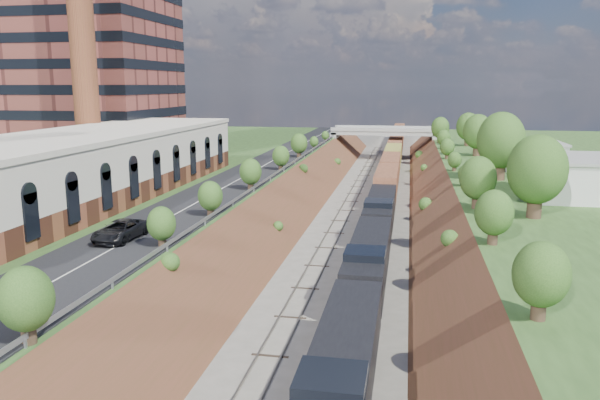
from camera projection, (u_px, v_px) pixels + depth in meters
The scene contains 16 objects.
platform_left at pixel (128, 189), 81.93m from camera, with size 44.00×180.00×5.00m, color #304C1F.
embankment_left at pixel (281, 213), 78.47m from camera, with size 7.07×180.00×7.07m, color brown.
embankment_right at pixel (449, 220), 74.52m from camera, with size 7.07×180.00×7.07m, color brown.
rail_left_track at pixel (343, 215), 76.94m from camera, with size 1.58×180.00×0.18m, color gray.
rail_right_track at pixel (383, 216), 76.01m from camera, with size 1.58×180.00×0.18m, color gray.
road at pixel (248, 175), 78.30m from camera, with size 8.00×180.00×0.10m, color black.
guardrail at pixel (277, 172), 77.28m from camera, with size 0.10×171.00×0.70m.
commercial_building at pixel (68, 170), 58.65m from camera, with size 14.30×62.30×7.00m.
smokestack at pixel (81, 20), 74.26m from camera, with size 3.20×3.20×40.00m, color brown.
overpass at pixel (384, 138), 135.35m from camera, with size 24.50×8.30×7.40m.
white_building_near at pixel (576, 178), 63.21m from camera, with size 9.00×12.00×4.00m, color silver.
white_building_far at pixel (530, 156), 84.56m from camera, with size 8.00×10.00×3.60m, color silver.
tree_right_large at pixel (537, 170), 52.34m from camera, with size 5.25×5.25×7.61m.
tree_left_crest at pixel (139, 236), 38.67m from camera, with size 2.45×2.45×3.55m.
freight_train at pixel (392, 162), 109.04m from camera, with size 3.13×175.75×4.65m.
suv at pixel (120, 230), 45.07m from camera, with size 2.50×5.43×1.51m, color black.
Camera 1 is at (5.56, -14.89, 16.87)m, focal length 35.00 mm.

